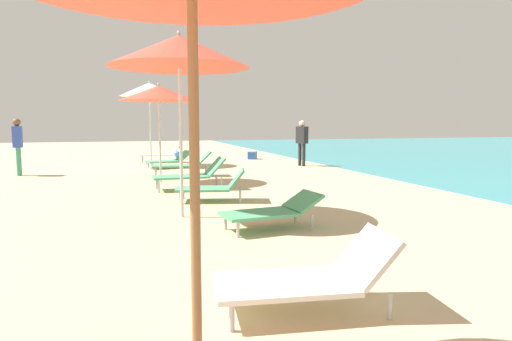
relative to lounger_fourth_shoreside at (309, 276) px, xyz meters
The scene contains 14 objects.
lounger_fourth_shoreside is the anchor object (origin of this frame).
umbrella_fifth 4.33m from the lounger_fourth_shoreside, 98.14° to the left, with size 2.08×2.08×2.78m.
lounger_fifth_shoreside 4.91m from the lounger_fourth_shoreside, 87.79° to the left, with size 1.35×0.87×0.59m.
lounger_fifth_inland 2.61m from the lounger_fourth_shoreside, 77.83° to the left, with size 1.41×0.74×0.48m.
umbrella_sixth 7.97m from the lounger_fourth_shoreside, 94.03° to the left, with size 1.84×1.84×2.36m.
lounger_sixth_shoreside 8.86m from the lounger_fourth_shoreside, 89.11° to the left, with size 1.62×0.76×0.67m.
lounger_sixth_inland 6.45m from the lounger_fourth_shoreside, 89.98° to the left, with size 1.53×0.65×0.68m.
umbrella_farthest 12.25m from the lounger_fourth_shoreside, 92.54° to the left, with size 1.91×1.91×2.78m.
lounger_farthest_shoreside 13.16m from the lounger_fourth_shoreside, 90.30° to the left, with size 1.55×0.74×0.71m.
lounger_farthest_inland 11.10m from the lounger_fourth_shoreside, 90.11° to the left, with size 1.46×0.91×0.54m.
person_walking_mid 11.09m from the lounger_fourth_shoreside, 111.91° to the left, with size 0.25×0.38×1.55m.
person_walking_far 11.41m from the lounger_fourth_shoreside, 68.11° to the left, with size 0.36×0.42×1.51m.
beach_ball 15.41m from the lounger_fourth_shoreside, 87.42° to the left, with size 0.26×0.26×0.26m, color #338CD8.
cooler_box 14.11m from the lounger_fourth_shoreside, 75.92° to the left, with size 0.49×0.57×0.34m.
Camera 1 is at (-0.52, 10.61, 1.45)m, focal length 31.17 mm.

